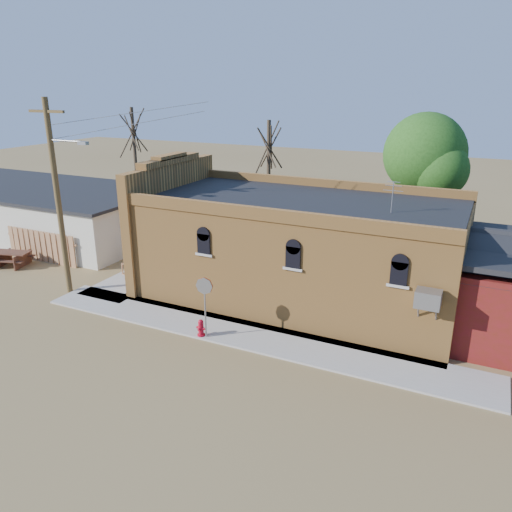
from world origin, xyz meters
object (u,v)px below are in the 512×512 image
at_px(utility_pole, 58,195).
at_px(trash_barrel, 145,256).
at_px(picnic_table, 12,257).
at_px(stop_sign, 205,292).
at_px(brick_bar, 293,248).
at_px(fire_hydrant, 201,328).

relative_size(utility_pole, trash_barrel, 10.48).
distance_m(utility_pole, picnic_table, 7.16).
relative_size(stop_sign, trash_barrel, 2.91).
xyz_separation_m(trash_barrel, picnic_table, (-6.44, -3.31, 0.02)).
xyz_separation_m(brick_bar, picnic_table, (-15.39, -2.92, -1.81)).
height_order(stop_sign, trash_barrel, stop_sign).
bearing_deg(brick_bar, picnic_table, -169.25).
bearing_deg(picnic_table, trash_barrel, 11.16).
bearing_deg(stop_sign, picnic_table, -176.41).
xyz_separation_m(brick_bar, stop_sign, (-1.46, -5.49, -0.34)).
bearing_deg(brick_bar, trash_barrel, 177.48).
xyz_separation_m(fire_hydrant, picnic_table, (-13.69, 2.58, 0.11)).
height_order(brick_bar, trash_barrel, brick_bar).
bearing_deg(brick_bar, fire_hydrant, -107.12).
height_order(brick_bar, stop_sign, brick_bar).
bearing_deg(stop_sign, brick_bar, 89.14).
bearing_deg(fire_hydrant, brick_bar, 69.59).
relative_size(stop_sign, picnic_table, 1.09).
bearing_deg(picnic_table, brick_bar, -5.31).
relative_size(brick_bar, stop_sign, 6.56).
distance_m(brick_bar, trash_barrel, 9.14).
bearing_deg(brick_bar, stop_sign, -104.92).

